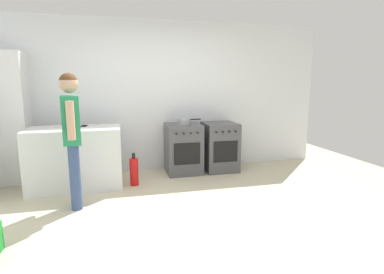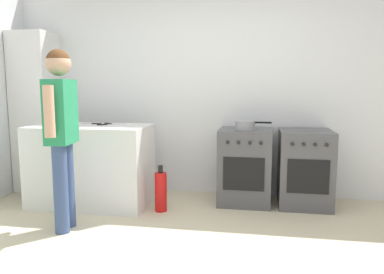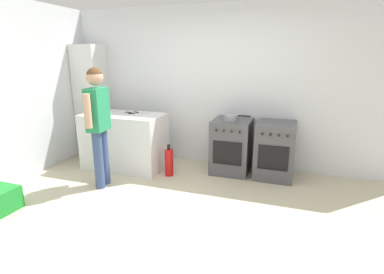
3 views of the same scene
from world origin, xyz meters
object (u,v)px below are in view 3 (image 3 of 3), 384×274
(fire_extinguisher, at_px, (169,162))
(person, at_px, (98,117))
(knife_carving, at_px, (137,113))
(larder_cabinet, at_px, (92,101))
(oven_right, at_px, (275,150))
(oven_left, at_px, (231,146))
(pot, at_px, (231,117))
(knife_bread, at_px, (123,112))
(knife_paring, at_px, (136,112))

(fire_extinguisher, bearing_deg, person, -138.63)
(person, relative_size, fire_extinguisher, 3.32)
(person, height_order, fire_extinguisher, person)
(knife_carving, xyz_separation_m, larder_cabinet, (-1.14, 0.36, 0.10))
(oven_right, distance_m, larder_cabinet, 3.37)
(knife_carving, bearing_deg, oven_left, 9.52)
(larder_cabinet, bearing_deg, pot, -3.83)
(person, distance_m, fire_extinguisher, 1.26)
(oven_right, bearing_deg, pot, -173.52)
(oven_right, bearing_deg, larder_cabinet, 178.24)
(larder_cabinet, bearing_deg, oven_right, -1.76)
(knife_bread, bearing_deg, knife_paring, 21.58)
(person, bearing_deg, knife_carving, 83.00)
(pot, relative_size, fire_extinguisher, 0.80)
(pot, bearing_deg, knife_paring, -177.10)
(fire_extinguisher, bearing_deg, knife_bread, 165.35)
(larder_cabinet, bearing_deg, knife_carving, -17.29)
(person, bearing_deg, fire_extinguisher, 41.37)
(knife_carving, bearing_deg, person, -97.00)
(oven_right, bearing_deg, knife_paring, -176.04)
(knife_paring, bearing_deg, oven_right, 3.96)
(knife_bread, bearing_deg, oven_left, 7.48)
(fire_extinguisher, xyz_separation_m, larder_cabinet, (-1.78, 0.58, 0.78))
(knife_bread, relative_size, person, 0.21)
(oven_right, relative_size, knife_paring, 4.51)
(oven_left, xyz_separation_m, pot, (0.00, -0.08, 0.48))
(pot, height_order, person, person)
(knife_carving, distance_m, larder_cabinet, 1.20)
(pot, bearing_deg, knife_carving, -173.29)
(oven_right, distance_m, person, 2.61)
(oven_right, height_order, knife_carving, knife_carving)
(knife_carving, height_order, knife_paring, same)
(pot, bearing_deg, knife_bread, -174.90)
(oven_right, relative_size, larder_cabinet, 0.42)
(knife_bread, distance_m, larder_cabinet, 0.92)
(pot, xyz_separation_m, knife_paring, (-1.60, -0.08, 0.00))
(knife_carving, bearing_deg, pot, 6.71)
(knife_paring, xyz_separation_m, larder_cabinet, (-1.05, 0.26, 0.09))
(oven_left, height_order, knife_paring, knife_paring)
(oven_right, bearing_deg, knife_carving, -173.36)
(oven_right, height_order, larder_cabinet, larder_cabinet)
(knife_paring, relative_size, fire_extinguisher, 0.38)
(oven_right, height_order, knife_paring, knife_paring)
(oven_left, xyz_separation_m, larder_cabinet, (-2.65, 0.10, 0.57))
(person, height_order, larder_cabinet, larder_cabinet)
(knife_paring, bearing_deg, fire_extinguisher, -23.88)
(knife_paring, bearing_deg, person, -91.27)
(pot, xyz_separation_m, knife_carving, (-1.51, -0.18, 0.00))
(knife_carving, xyz_separation_m, fire_extinguisher, (0.64, -0.22, -0.69))
(knife_carving, bearing_deg, larder_cabinet, 162.71)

